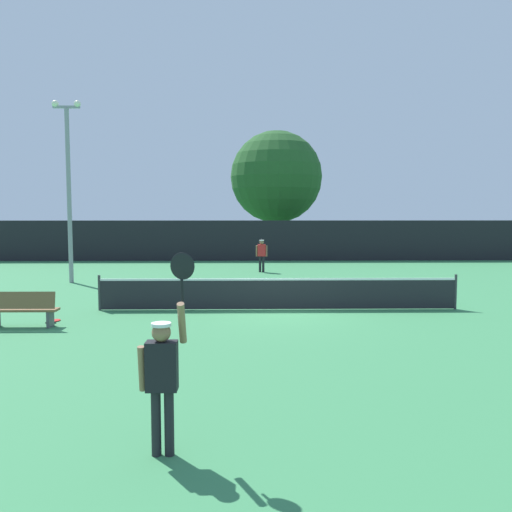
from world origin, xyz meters
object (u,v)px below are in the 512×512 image
(player_serving, at_px, (163,368))
(courtside_bench, at_px, (22,309))
(light_pole, at_px, (69,179))
(spare_racket, at_px, (55,321))
(tennis_ball, at_px, (333,292))
(player_receiving, at_px, (262,253))
(parked_car_near, at_px, (389,241))
(large_tree, at_px, (276,177))

(player_serving, height_order, courtside_bench, player_serving)
(player_serving, bearing_deg, light_pole, 111.78)
(spare_racket, height_order, courtside_bench, courtside_bench)
(player_serving, bearing_deg, tennis_ball, 71.98)
(player_receiving, bearing_deg, light_pole, 24.60)
(player_serving, height_order, player_receiving, player_serving)
(player_receiving, xyz_separation_m, courtside_bench, (-6.52, -12.34, -0.48))
(spare_racket, xyz_separation_m, light_pole, (-2.12, 7.87, 4.29))
(player_serving, distance_m, spare_racket, 9.12)
(player_serving, distance_m, tennis_ball, 13.48)
(player_serving, height_order, light_pole, light_pole)
(tennis_ball, relative_size, light_pole, 0.01)
(spare_racket, bearing_deg, player_receiving, 62.72)
(player_receiving, distance_m, parked_car_near, 16.39)
(tennis_ball, distance_m, light_pole, 11.76)
(player_serving, relative_size, player_receiving, 1.58)
(player_serving, xyz_separation_m, player_receiving, (1.74, 19.59, -0.13))
(spare_racket, height_order, light_pole, light_pole)
(large_tree, bearing_deg, parked_car_near, 8.46)
(courtside_bench, bearing_deg, tennis_ball, 31.74)
(tennis_ball, bearing_deg, player_serving, -108.02)
(player_serving, height_order, tennis_ball, player_serving)
(player_serving, height_order, parked_car_near, player_serving)
(spare_racket, height_order, parked_car_near, parked_car_near)
(player_receiving, bearing_deg, courtside_bench, 62.14)
(tennis_ball, xyz_separation_m, courtside_bench, (-8.94, -5.53, 0.45))
(courtside_bench, bearing_deg, spare_racket, 54.09)
(player_receiving, relative_size, parked_car_near, 0.36)
(tennis_ball, bearing_deg, light_pole, 163.52)
(player_serving, distance_m, light_pole, 17.41)
(light_pole, relative_size, parked_car_near, 1.71)
(player_receiving, relative_size, large_tree, 0.18)
(player_receiving, bearing_deg, player_serving, 84.91)
(player_receiving, xyz_separation_m, tennis_ball, (2.41, -6.81, -0.93))
(player_serving, distance_m, player_receiving, 19.67)
(player_serving, xyz_separation_m, tennis_ball, (4.16, 12.78, -1.06))
(light_pole, height_order, large_tree, large_tree)
(tennis_ball, xyz_separation_m, spare_racket, (-8.38, -4.77, -0.01))
(tennis_ball, bearing_deg, player_receiving, 109.50)
(spare_racket, xyz_separation_m, parked_car_near, (15.78, 24.71, 0.76))
(courtside_bench, height_order, large_tree, large_tree)
(player_serving, xyz_separation_m, parked_car_near, (11.56, 32.72, -0.32))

